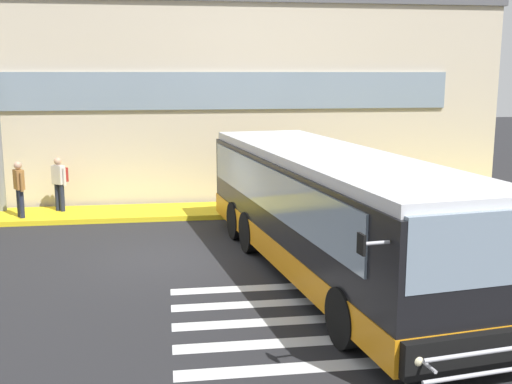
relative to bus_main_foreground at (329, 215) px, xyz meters
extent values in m
cube|color=#232326|center=(-3.24, 1.73, -1.34)|extent=(80.00, 90.00, 0.02)
cube|color=silver|center=(-1.24, -4.27, -1.33)|extent=(4.40, 0.36, 0.01)
cube|color=silver|center=(-1.24, -3.37, -1.33)|extent=(4.40, 0.36, 0.01)
cube|color=silver|center=(-1.24, -2.47, -1.33)|extent=(4.40, 0.36, 0.01)
cube|color=silver|center=(-1.24, -1.57, -1.33)|extent=(4.40, 0.36, 0.01)
cube|color=silver|center=(-1.24, -0.67, -1.33)|extent=(4.40, 0.36, 0.01)
cube|color=beige|center=(-3.24, 13.73, 1.97)|extent=(22.59, 12.00, 6.61)
cube|color=#56565B|center=(-3.24, 13.73, 5.42)|extent=(22.79, 12.20, 0.30)
cube|color=gray|center=(-2.24, 7.69, 2.47)|extent=(16.59, 0.10, 1.20)
cube|color=yellow|center=(-3.24, 6.53, -1.26)|extent=(26.59, 2.00, 0.15)
cube|color=black|center=(0.00, 0.02, 0.09)|extent=(4.00, 10.95, 2.15)
cube|color=orange|center=(0.00, 0.02, -0.71)|extent=(4.05, 10.99, 0.55)
cube|color=silver|center=(0.00, 0.02, 1.27)|extent=(3.88, 10.73, 0.20)
cube|color=gray|center=(0.73, -5.22, 0.69)|extent=(2.34, 0.44, 1.05)
cube|color=gray|center=(1.24, 0.50, 0.59)|extent=(1.35, 9.41, 0.95)
cube|color=gray|center=(-1.33, 0.14, 0.59)|extent=(1.35, 9.41, 0.95)
cube|color=black|center=(0.73, -5.22, 1.05)|extent=(2.14, 0.40, 0.28)
cube|color=black|center=(0.75, -5.35, -0.70)|extent=(2.45, 0.54, 0.52)
sphere|color=beige|center=(-0.26, -5.53, -0.68)|extent=(0.18, 0.18, 0.18)
cylinder|color=#B7B7BF|center=(-0.78, -5.23, 0.84)|extent=(0.40, 0.10, 0.05)
cube|color=black|center=(-0.98, -5.26, 0.84)|extent=(0.07, 0.20, 0.28)
cylinder|color=black|center=(1.65, -3.33, -0.83)|extent=(0.44, 1.03, 1.00)
cylinder|color=black|center=(-0.68, -3.65, -0.83)|extent=(0.44, 1.03, 1.00)
cylinder|color=black|center=(0.86, 2.31, -0.83)|extent=(0.44, 1.03, 1.00)
cylinder|color=black|center=(-1.46, 1.99, -0.83)|extent=(0.44, 1.03, 1.00)
cylinder|color=black|center=(0.68, 3.60, -0.83)|extent=(0.44, 1.03, 1.00)
cylinder|color=black|center=(-1.64, 3.28, -0.83)|extent=(0.44, 1.03, 1.00)
cylinder|color=#B7B7BF|center=(0.80, -5.72, -0.83)|extent=(2.24, 0.37, 0.06)
cylinder|color=#B7B7BF|center=(0.80, -5.72, -0.53)|extent=(2.24, 0.37, 0.06)
cylinder|color=#B7B7BF|center=(-0.20, -5.65, -0.68)|extent=(0.12, 0.50, 0.05)
cylinder|color=#1E2338|center=(-7.71, 5.98, -0.76)|extent=(0.15, 0.15, 0.85)
cylinder|color=#1E2338|center=(-7.81, 6.15, -0.76)|extent=(0.15, 0.15, 0.85)
cube|color=#996633|center=(-7.76, 6.06, -0.04)|extent=(0.38, 0.44, 0.58)
sphere|color=tan|center=(-7.76, 6.06, 0.38)|extent=(0.23, 0.23, 0.23)
cylinder|color=#996633|center=(-7.63, 5.85, -0.09)|extent=(0.09, 0.09, 0.55)
cylinder|color=#996633|center=(-7.88, 6.28, -0.09)|extent=(0.09, 0.09, 0.55)
cylinder|color=#1E2338|center=(-6.67, 6.75, -0.76)|extent=(0.15, 0.15, 0.85)
cylinder|color=#1E2338|center=(-6.83, 6.87, -0.76)|extent=(0.15, 0.15, 0.85)
cube|color=silver|center=(-6.75, 6.81, -0.04)|extent=(0.44, 0.41, 0.58)
sphere|color=tan|center=(-6.75, 6.81, 0.38)|extent=(0.23, 0.23, 0.23)
cylinder|color=silver|center=(-6.55, 6.66, -0.09)|extent=(0.09, 0.09, 0.55)
cylinder|color=silver|center=(-6.95, 6.97, -0.09)|extent=(0.09, 0.09, 0.55)
cube|color=maroon|center=(-6.64, 6.95, -0.06)|extent=(0.35, 0.33, 0.44)
camera|label=1|loc=(-3.45, -12.77, 3.01)|focal=43.68mm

